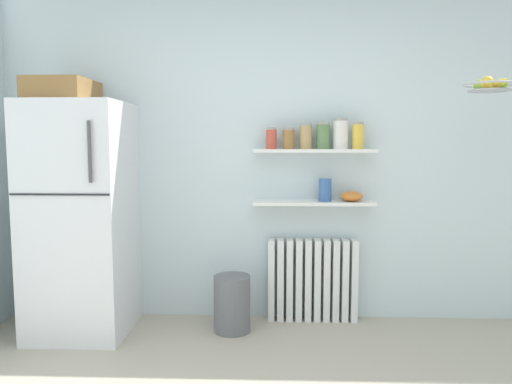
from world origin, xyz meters
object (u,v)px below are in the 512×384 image
at_px(radiator, 312,280).
at_px(trash_bin, 232,304).
at_px(storage_jar_2, 306,136).
at_px(refrigerator, 81,214).
at_px(storage_jar_4, 341,134).
at_px(storage_jar_0, 271,138).
at_px(storage_jar_1, 289,139).
at_px(storage_jar_5, 358,136).
at_px(shelf_bowl, 352,196).
at_px(hanging_fruit_basket, 490,85).
at_px(storage_jar_3, 323,136).
at_px(vase, 325,190).

relative_size(radiator, trash_bin, 1.66).
relative_size(storage_jar_2, trash_bin, 0.46).
xyz_separation_m(refrigerator, storage_jar_4, (1.91, 0.24, 0.58)).
bearing_deg(trash_bin, radiator, 22.16).
bearing_deg(storage_jar_0, storage_jar_1, 0.00).
xyz_separation_m(storage_jar_0, trash_bin, (-0.29, -0.22, -1.22)).
distance_m(radiator, storage_jar_5, 1.17).
height_order(shelf_bowl, hanging_fruit_basket, hanging_fruit_basket).
relative_size(storage_jar_2, storage_jar_4, 0.84).
bearing_deg(radiator, storage_jar_3, -24.68).
bearing_deg(radiator, shelf_bowl, -5.96).
bearing_deg(refrigerator, trash_bin, 1.08).
bearing_deg(storage_jar_2, trash_bin, -158.15).
relative_size(storage_jar_0, storage_jar_5, 0.81).
height_order(storage_jar_1, storage_jar_3, storage_jar_3).
height_order(storage_jar_0, storage_jar_2, storage_jar_2).
bearing_deg(storage_jar_4, storage_jar_3, 180.00).
height_order(storage_jar_1, storage_jar_4, storage_jar_4).
distance_m(refrigerator, shelf_bowl, 2.02).
bearing_deg(storage_jar_3, trash_bin, -162.06).
bearing_deg(storage_jar_3, storage_jar_2, 180.00).
bearing_deg(hanging_fruit_basket, shelf_bowl, 148.35).
height_order(refrigerator, storage_jar_2, refrigerator).
relative_size(refrigerator, shelf_bowl, 10.72).
relative_size(storage_jar_3, storage_jar_4, 0.88).
bearing_deg(storage_jar_0, storage_jar_3, 0.00).
distance_m(storage_jar_2, shelf_bowl, 0.57).
distance_m(storage_jar_3, storage_jar_5, 0.26).
xyz_separation_m(radiator, storage_jar_5, (0.33, -0.03, 1.13)).
height_order(refrigerator, trash_bin, refrigerator).
height_order(vase, trash_bin, vase).
relative_size(radiator, storage_jar_3, 3.44).
height_order(storage_jar_4, vase, storage_jar_4).
height_order(storage_jar_2, storage_jar_3, storage_jar_3).
relative_size(refrigerator, hanging_fruit_basket, 5.81).
height_order(storage_jar_2, hanging_fruit_basket, hanging_fruit_basket).
distance_m(storage_jar_0, storage_jar_2, 0.26).
bearing_deg(hanging_fruit_basket, storage_jar_4, 151.08).
bearing_deg(hanging_fruit_basket, trash_bin, 170.99).
xyz_separation_m(refrigerator, radiator, (1.72, 0.27, -0.56)).
xyz_separation_m(storage_jar_2, storage_jar_5, (0.39, -0.00, 0.01)).
height_order(refrigerator, storage_jar_1, refrigerator).
relative_size(storage_jar_0, trash_bin, 0.39).
bearing_deg(vase, storage_jar_2, 180.00).
relative_size(refrigerator, storage_jar_0, 11.17).
bearing_deg(vase, storage_jar_5, 0.00).
relative_size(storage_jar_3, hanging_fruit_basket, 0.64).
bearing_deg(storage_jar_1, refrigerator, -171.02).
bearing_deg(storage_jar_4, hanging_fruit_basket, -28.92).
bearing_deg(shelf_bowl, hanging_fruit_basket, -31.65).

